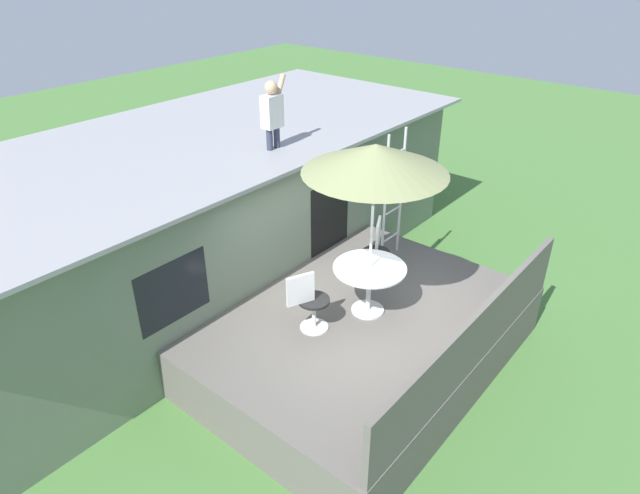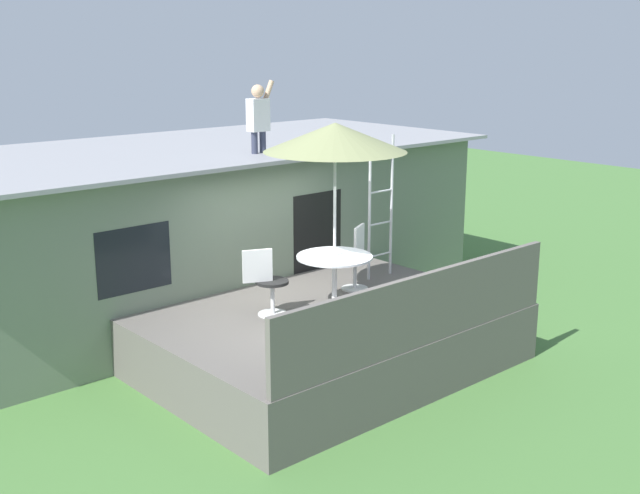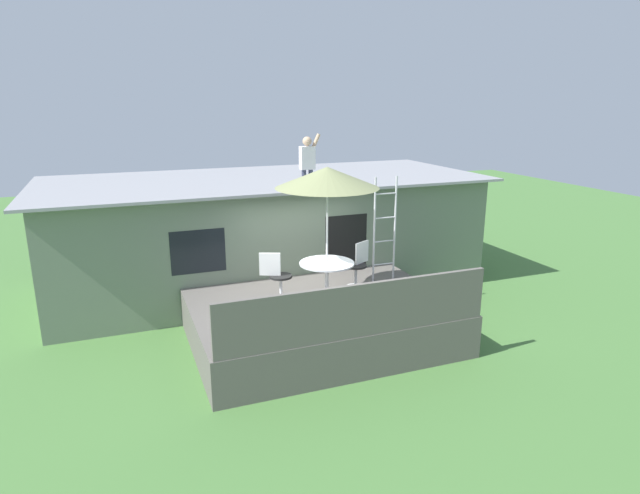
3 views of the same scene
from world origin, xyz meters
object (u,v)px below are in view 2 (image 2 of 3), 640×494
Objects in this scene: patio_umbrella at (335,137)px; patio_chair_left at (267,283)px; patio_table at (334,267)px; step_ladder at (381,207)px; patio_chair_right at (356,258)px; person_figure at (259,114)px.

patio_umbrella is 2.12m from patio_chair_left.
step_ladder reaches higher than patio_table.
patio_chair_left is at bearing -25.12° from patio_chair_right.
patio_table is 1.76m from step_ladder.
patio_table is at bearing 0.00° from patio_chair_left.
patio_umbrella reaches higher than step_ladder.
patio_umbrella is 2.25m from person_figure.
step_ladder is 2.53m from patio_chair_left.
patio_table is at bearing -90.00° from patio_umbrella.
patio_umbrella is at bearing -157.32° from step_ladder.
patio_chair_right is (0.45, -1.73, -2.03)m from person_figure.
patio_chair_left is (-2.43, -0.28, -0.64)m from step_ladder.
patio_chair_left is 1.75m from patio_chair_right.
patio_table is 1.13× the size of patio_chair_right.
step_ladder is at bearing 166.51° from patio_chair_right.
step_ladder is 2.36m from person_figure.
patio_umbrella reaches higher than patio_chair_right.
patio_chair_right is at bearing 28.28° from patio_table.
patio_umbrella is at bearing -101.00° from person_figure.
patio_chair_left is at bearing 156.88° from patio_umbrella.
patio_chair_left is 1.00× the size of patio_chair_right.
patio_chair_left and patio_chair_right have the same top height.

